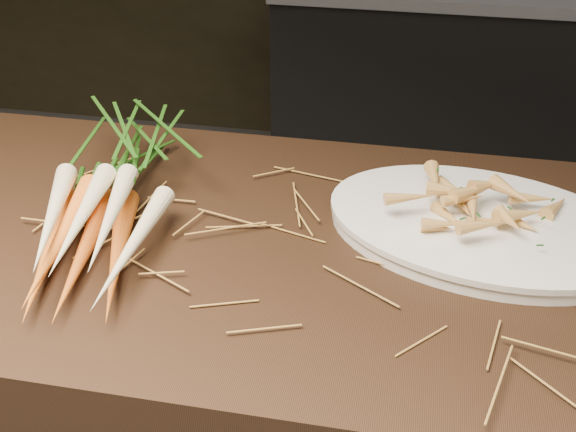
% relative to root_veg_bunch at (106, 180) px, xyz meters
% --- Properties ---
extents(back_counter, '(1.82, 0.62, 0.84)m').
position_rel_root_veg_bunch_xyz_m(back_counter, '(0.83, 1.84, -0.53)').
color(back_counter, black).
rests_on(back_counter, ground).
extents(straw_bedding, '(1.40, 0.60, 0.02)m').
position_rel_root_veg_bunch_xyz_m(straw_bedding, '(0.53, -0.04, -0.04)').
color(straw_bedding, olive).
rests_on(straw_bedding, main_counter).
extents(root_veg_bunch, '(0.28, 0.58, 0.10)m').
position_rel_root_veg_bunch_xyz_m(root_veg_bunch, '(0.00, 0.00, 0.00)').
color(root_veg_bunch, orange).
rests_on(root_veg_bunch, main_counter).
extents(serving_platter, '(0.53, 0.41, 0.03)m').
position_rel_root_veg_bunch_xyz_m(serving_platter, '(0.59, 0.03, -0.04)').
color(serving_platter, white).
rests_on(serving_platter, main_counter).
extents(roasted_veg_heap, '(0.26, 0.21, 0.05)m').
position_rel_root_veg_bunch_xyz_m(roasted_veg_heap, '(0.59, 0.03, 0.00)').
color(roasted_veg_heap, '#B5803A').
rests_on(roasted_veg_heap, serving_platter).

